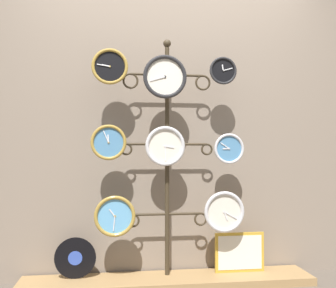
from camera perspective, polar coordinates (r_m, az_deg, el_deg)
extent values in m
cube|color=gray|center=(3.23, -0.51, 5.87)|extent=(4.40, 0.04, 2.80)
cube|color=#9E7A4C|center=(3.13, 0.03, -19.27)|extent=(2.20, 0.36, 0.06)
cylinder|color=#382D1E|center=(3.20, -0.13, -19.29)|extent=(0.38, 0.38, 0.02)
cylinder|color=#382D1E|center=(3.04, -0.13, -2.74)|extent=(0.03, 0.03, 1.80)
sphere|color=#382D1E|center=(3.16, -0.13, 14.38)|extent=(0.06, 0.06, 0.06)
cylinder|color=#382D1E|center=(3.09, -2.78, 10.06)|extent=(0.28, 0.02, 0.02)
torus|color=#382D1E|center=(3.07, -5.46, 9.11)|extent=(0.12, 0.02, 0.12)
cylinder|color=#382D1E|center=(3.13, 2.49, 9.92)|extent=(0.28, 0.02, 0.02)
torus|color=#382D1E|center=(3.14, 5.08, 8.86)|extent=(0.12, 0.02, 0.12)
cylinder|color=#382D1E|center=(3.03, -3.09, -0.01)|extent=(0.32, 0.02, 0.02)
torus|color=#382D1E|center=(3.02, -6.07, -0.75)|extent=(0.09, 0.02, 0.09)
cylinder|color=#382D1E|center=(3.07, 2.79, -0.03)|extent=(0.32, 0.02, 0.02)
torus|color=#382D1E|center=(3.10, 5.65, -0.77)|extent=(0.09, 0.02, 0.09)
cylinder|color=#382D1E|center=(3.06, -2.62, -10.17)|extent=(0.26, 0.02, 0.02)
torus|color=#382D1E|center=(3.06, -5.13, -11.02)|extent=(0.10, 0.02, 0.10)
cylinder|color=#382D1E|center=(3.10, 2.33, -10.07)|extent=(0.26, 0.02, 0.02)
torus|color=#382D1E|center=(3.13, 4.75, -10.80)|extent=(0.10, 0.02, 0.10)
cylinder|color=black|center=(2.99, -8.44, 11.02)|extent=(0.24, 0.02, 0.24)
torus|color=#A58438|center=(2.98, -8.44, 11.08)|extent=(0.27, 0.02, 0.27)
cylinder|color=#A58438|center=(2.98, -8.44, 11.08)|extent=(0.01, 0.01, 0.01)
cube|color=silver|center=(2.98, -9.01, 11.18)|extent=(0.06, 0.00, 0.02)
cube|color=silver|center=(2.98, -9.37, 11.22)|extent=(0.10, 0.00, 0.02)
cylinder|color=silver|center=(2.99, -0.48, 9.69)|extent=(0.30, 0.02, 0.30)
torus|color=#262628|center=(2.97, -0.43, 9.75)|extent=(0.33, 0.03, 0.33)
cylinder|color=#262628|center=(2.97, -0.44, 9.74)|extent=(0.02, 0.01, 0.02)
cube|color=silver|center=(2.97, -1.12, 9.64)|extent=(0.07, 0.00, 0.02)
cube|color=silver|center=(2.96, -1.52, 9.47)|extent=(0.11, 0.00, 0.04)
cylinder|color=black|center=(3.11, 7.94, 10.45)|extent=(0.20, 0.02, 0.20)
torus|color=#262628|center=(3.10, 8.02, 10.50)|extent=(0.22, 0.02, 0.22)
cylinder|color=#262628|center=(3.10, 8.02, 10.51)|extent=(0.01, 0.01, 0.01)
cube|color=silver|center=(3.10, 7.95, 10.93)|extent=(0.02, 0.00, 0.05)
cube|color=silver|center=(3.11, 8.69, 10.67)|extent=(0.08, 0.00, 0.03)
cylinder|color=#4C84B2|center=(2.93, -8.62, 0.23)|extent=(0.24, 0.02, 0.24)
torus|color=#A58438|center=(2.91, -8.62, 0.24)|extent=(0.26, 0.02, 0.26)
cylinder|color=#A58438|center=(2.91, -8.62, 0.23)|extent=(0.01, 0.01, 0.01)
cube|color=silver|center=(2.91, -8.67, 0.80)|extent=(0.01, 0.00, 0.06)
cube|color=silver|center=(2.91, -8.99, 1.08)|extent=(0.04, 0.00, 0.09)
cylinder|color=silver|center=(2.96, -0.44, -0.31)|extent=(0.27, 0.02, 0.27)
torus|color=silver|center=(2.95, -0.40, -0.31)|extent=(0.30, 0.03, 0.30)
cylinder|color=silver|center=(2.95, -0.40, -0.31)|extent=(0.02, 0.01, 0.02)
cube|color=silver|center=(2.95, 0.22, -0.41)|extent=(0.07, 0.00, 0.02)
cube|color=silver|center=(2.95, -0.36, -1.34)|extent=(0.01, 0.00, 0.11)
cylinder|color=#4C84B2|center=(3.07, 8.80, -0.68)|extent=(0.21, 0.02, 0.21)
torus|color=silver|center=(3.06, 8.88, -0.68)|extent=(0.24, 0.02, 0.24)
cylinder|color=silver|center=(3.06, 8.88, -0.68)|extent=(0.01, 0.01, 0.01)
cube|color=silver|center=(3.05, 8.42, -0.68)|extent=(0.05, 0.00, 0.01)
cube|color=silver|center=(3.05, 8.26, -0.23)|extent=(0.07, 0.00, 0.05)
cylinder|color=#60A8DB|center=(2.95, -7.73, -10.32)|extent=(0.27, 0.02, 0.27)
torus|color=#A58438|center=(2.93, -7.73, -10.37)|extent=(0.30, 0.03, 0.30)
cylinder|color=#A58438|center=(2.93, -7.73, -10.36)|extent=(0.02, 0.01, 0.02)
cube|color=silver|center=(2.93, -8.11, -9.85)|extent=(0.05, 0.00, 0.06)
cube|color=silver|center=(2.94, -7.83, -11.40)|extent=(0.02, 0.00, 0.11)
cylinder|color=silver|center=(3.06, 8.10, -9.69)|extent=(0.28, 0.02, 0.28)
torus|color=silver|center=(3.04, 8.19, -9.73)|extent=(0.31, 0.03, 0.31)
cylinder|color=silver|center=(3.04, 8.18, -9.72)|extent=(0.02, 0.01, 0.02)
cube|color=silver|center=(3.05, 8.41, -10.31)|extent=(0.03, 0.00, 0.07)
cube|color=silver|center=(3.06, 9.08, -10.19)|extent=(0.10, 0.00, 0.06)
cylinder|color=black|center=(3.12, -13.32, -15.81)|extent=(0.31, 0.01, 0.31)
cylinder|color=#334FB2|center=(3.12, -13.32, -15.82)|extent=(0.10, 0.00, 0.10)
cube|color=gold|center=(3.26, 10.34, -15.18)|extent=(0.40, 0.02, 0.31)
cube|color=white|center=(3.25, 10.41, -15.23)|extent=(0.35, 0.00, 0.26)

